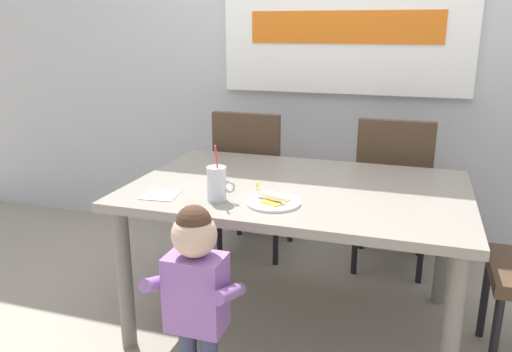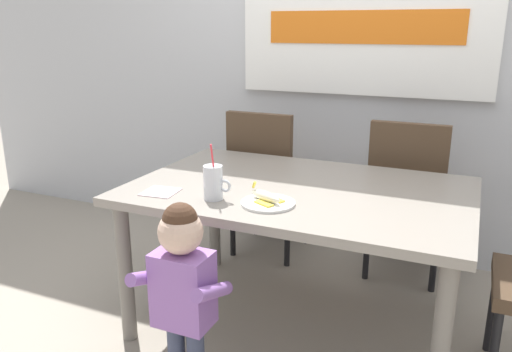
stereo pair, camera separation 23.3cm
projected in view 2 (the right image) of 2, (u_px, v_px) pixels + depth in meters
ground_plane at (296, 324)px, 2.58m from camera, size 24.00×24.00×0.00m
back_wall at (361, 27)px, 3.12m from camera, size 6.40×0.17×2.90m
dining_table at (299, 204)px, 2.40m from camera, size 1.56×1.03×0.73m
dining_chair_left at (266, 176)px, 3.23m from camera, size 0.44×0.44×0.96m
dining_chair_right at (407, 192)px, 2.92m from camera, size 0.44×0.44×0.96m
toddler_standing at (183, 280)px, 1.93m from camera, size 0.33×0.24×0.84m
milk_cup at (213, 184)px, 2.19m from camera, size 0.13×0.08×0.25m
snack_plate at (268, 203)px, 2.14m from camera, size 0.23×0.23×0.01m
peeled_banana at (266, 197)px, 2.14m from camera, size 0.17×0.14×0.07m
paper_napkin at (161, 192)px, 2.29m from camera, size 0.16×0.16×0.00m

